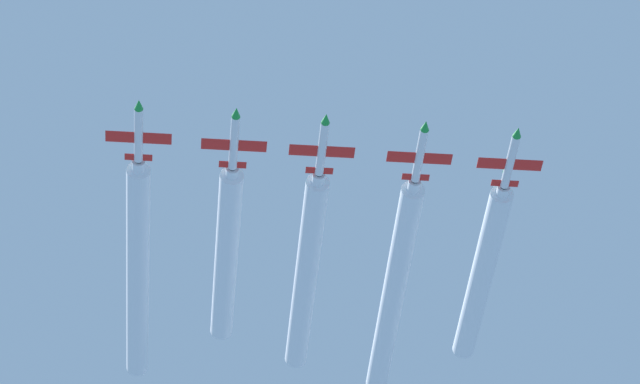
{
  "coord_description": "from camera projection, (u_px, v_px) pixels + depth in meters",
  "views": [
    {
      "loc": [
        14.87,
        176.22,
        1.57
      ],
      "look_at": [
        0.07,
        -8.68,
        149.56
      ],
      "focal_mm": 104.95,
      "sensor_mm": 36.0,
      "label": 1
    }
  ],
  "objects": [
    {
      "name": "smoke_trail_far_right",
      "position": [
        138.0,
        272.0,
        251.22
      ],
      "size": [
        3.08,
        46.93,
        3.08
      ],
      "color": "white"
    },
    {
      "name": "jet_center",
      "position": [
        322.0,
        146.0,
        229.73
      ],
      "size": [
        8.13,
        11.83,
        2.84
      ],
      "color": "silver"
    },
    {
      "name": "jet_inner_right",
      "position": [
        234.0,
        140.0,
        230.0
      ],
      "size": [
        8.13,
        11.83,
        2.84
      ],
      "color": "silver"
    },
    {
      "name": "jet_far_right",
      "position": [
        139.0,
        133.0,
        228.73
      ],
      "size": [
        8.13,
        11.83,
        2.84
      ],
      "color": "silver"
    },
    {
      "name": "smoke_trail_center",
      "position": [
        306.0,
        273.0,
        250.26
      ],
      "size": [
        3.08,
        41.91,
        3.08
      ],
      "color": "white"
    },
    {
      "name": "jet_inner_left",
      "position": [
        420.0,
        153.0,
        231.17
      ],
      "size": [
        8.13,
        11.83,
        2.84
      ],
      "color": "silver"
    },
    {
      "name": "smoke_trail_inner_right",
      "position": [
        227.0,
        254.0,
        248.27
      ],
      "size": [
        3.08,
        36.12,
        3.08
      ],
      "color": "white"
    },
    {
      "name": "smoke_trail_inner_left",
      "position": [
        394.0,
        289.0,
        253.72
      ],
      "size": [
        3.08,
        47.11,
        3.08
      ],
      "color": "white"
    },
    {
      "name": "jet_far_left",
      "position": [
        511.0,
        159.0,
        231.83
      ],
      "size": [
        8.13,
        11.83,
        2.84
      ],
      "color": "silver"
    },
    {
      "name": "smoke_trail_far_left",
      "position": [
        482.0,
        273.0,
        250.44
      ],
      "size": [
        3.08,
        36.99,
        3.08
      ],
      "color": "white"
    }
  ]
}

